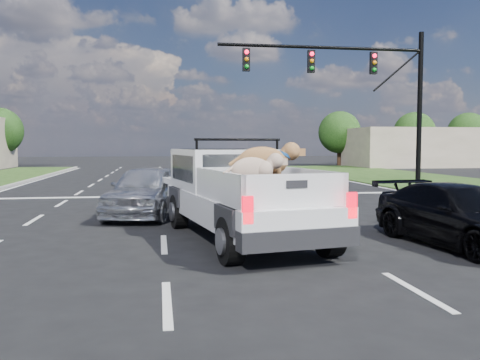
% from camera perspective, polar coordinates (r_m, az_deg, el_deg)
% --- Properties ---
extents(ground, '(160.00, 160.00, 0.00)m').
position_cam_1_polar(ground, '(10.94, 0.73, -6.94)').
color(ground, black).
rests_on(ground, ground).
extents(road_markings, '(17.75, 60.00, 0.01)m').
position_cam_1_polar(road_markings, '(17.37, -2.96, -2.85)').
color(road_markings, silver).
rests_on(road_markings, ground).
extents(traffic_signal, '(9.11, 0.31, 7.00)m').
position_cam_1_polar(traffic_signal, '(23.08, 14.25, 10.47)').
color(traffic_signal, black).
rests_on(traffic_signal, ground).
extents(building_right, '(12.00, 7.00, 3.60)m').
position_cam_1_polar(building_right, '(50.55, 19.08, 3.47)').
color(building_right, '#C2AF94').
rests_on(building_right, ground).
extents(tree_far_d, '(4.20, 4.20, 5.40)m').
position_cam_1_polar(tree_far_d, '(51.77, 11.12, 5.27)').
color(tree_far_d, '#332114').
rests_on(tree_far_d, ground).
extents(tree_far_e, '(4.20, 4.20, 5.40)m').
position_cam_1_polar(tree_far_e, '(55.04, 18.99, 5.04)').
color(tree_far_e, '#332114').
rests_on(tree_far_e, ground).
extents(tree_far_f, '(4.20, 4.20, 5.40)m').
position_cam_1_polar(tree_far_f, '(58.10, 24.24, 4.84)').
color(tree_far_f, '#332114').
rests_on(tree_far_f, ground).
extents(pickup_truck, '(3.13, 6.19, 2.22)m').
position_cam_1_polar(pickup_truck, '(11.21, -0.19, -1.31)').
color(pickup_truck, black).
rests_on(pickup_truck, ground).
extents(silver_sedan, '(2.75, 4.68, 1.50)m').
position_cam_1_polar(silver_sedan, '(15.01, -10.45, -1.14)').
color(silver_sedan, silver).
rests_on(silver_sedan, ground).
extents(black_coupe, '(2.33, 4.56, 1.27)m').
position_cam_1_polar(black_coupe, '(11.32, 23.50, -3.66)').
color(black_coupe, black).
rests_on(black_coupe, ground).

